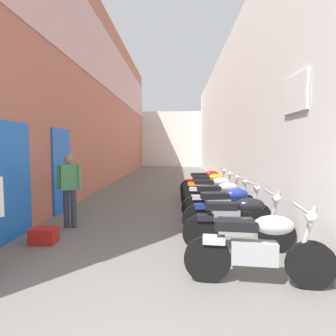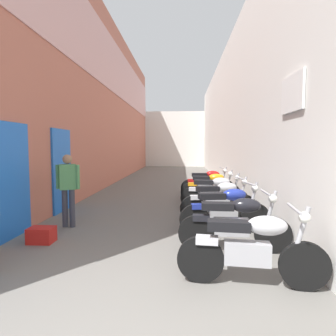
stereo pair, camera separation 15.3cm
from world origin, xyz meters
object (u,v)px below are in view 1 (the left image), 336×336
Objects in this scene: motorcycle_third at (228,208)px; motorcycle_fifth at (215,192)px; motorcycle_nearest at (259,247)px; plastic_crate at (44,236)px; motorcycle_fourth at (221,199)px; motorcycle_seventh at (207,182)px; motorcycle_second at (239,222)px; motorcycle_sixth at (210,186)px; pedestrian_mid_alley at (69,185)px.

motorcycle_third is 2.08m from motorcycle_fifth.
plastic_crate is at bearing 157.25° from motorcycle_nearest.
motorcycle_fourth is 1.10m from motorcycle_fifth.
motorcycle_fifth is at bearing -90.00° from motorcycle_seventh.
motorcycle_third is 4.18× the size of plastic_crate.
motorcycle_sixth is (-0.00, 4.15, 0.00)m from motorcycle_second.
motorcycle_seventh is 1.18× the size of pedestrian_mid_alley.
motorcycle_nearest is 6.37m from motorcycle_seventh.
motorcycle_second is 1.01× the size of motorcycle_fourth.
pedestrian_mid_alley is at bearing -168.08° from motorcycle_fourth.
motorcycle_nearest is at bearing -36.44° from pedestrian_mid_alley.
motorcycle_third is at bearing -4.86° from pedestrian_mid_alley.
motorcycle_nearest is 1.00× the size of motorcycle_fourth.
motorcycle_seventh is (0.00, 2.11, 0.00)m from motorcycle_fifth.
motorcycle_fifth is 4.45m from plastic_crate.
motorcycle_third and motorcycle_fourth have the same top height.
motorcycle_nearest is 4.16m from pedestrian_mid_alley.
motorcycle_fifth is at bearing 90.00° from motorcycle_second.
motorcycle_sixth is 1.00× the size of motorcycle_seventh.
motorcycle_fourth is at bearing 11.92° from pedestrian_mid_alley.
motorcycle_third is 1.00× the size of motorcycle_fourth.
motorcycle_fourth is (-0.00, 2.00, 0.00)m from motorcycle_second.
motorcycle_sixth reaches higher than plastic_crate.
pedestrian_mid_alley is at bearing -139.38° from motorcycle_sixth.
motorcycle_second is at bearing -90.00° from motorcycle_sixth.
motorcycle_seventh is at bearing 90.00° from motorcycle_third.
pedestrian_mid_alley is (-3.33, -0.70, 0.42)m from motorcycle_fourth.
motorcycle_nearest is 5.31m from motorcycle_sixth.
motorcycle_sixth is 1.05m from motorcycle_seventh.
motorcycle_sixth is 4.20× the size of plastic_crate.
motorcycle_second is 1.00× the size of motorcycle_sixth.
plastic_crate is at bearing -94.97° from pedestrian_mid_alley.
motorcycle_second is 1.01× the size of motorcycle_fifth.
motorcycle_fourth is 1.00× the size of motorcycle_sixth.
motorcycle_fourth is 2.15m from motorcycle_sixth.
motorcycle_third is (-0.00, 2.17, 0.00)m from motorcycle_nearest.
motorcycle_third is 3.52m from plastic_crate.
motorcycle_nearest is at bearing -90.00° from motorcycle_second.
plastic_crate is (-3.42, -0.74, -0.36)m from motorcycle_third.
motorcycle_nearest is 4.26m from motorcycle_fifth.
motorcycle_fifth and motorcycle_seventh have the same top height.
motorcycle_nearest is 3.72m from plastic_crate.
motorcycle_third is at bearing -90.00° from motorcycle_sixth.
pedestrian_mid_alley is at bearing 85.03° from plastic_crate.
motorcycle_seventh is 4.21× the size of plastic_crate.
motorcycle_third and motorcycle_fifth have the same top height.
pedestrian_mid_alley is at bearing -130.42° from motorcycle_seventh.
motorcycle_seventh is at bearing 55.29° from plastic_crate.
plastic_crate is at bearing -131.38° from motorcycle_sixth.
motorcycle_fourth is 1.17× the size of pedestrian_mid_alley.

